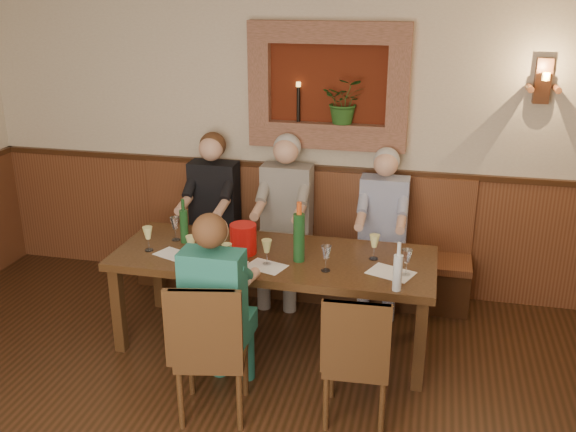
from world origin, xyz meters
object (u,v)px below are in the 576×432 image
at_px(person_chair_front, 219,325).
at_px(wine_bottle_green_a, 299,236).
at_px(person_bench_left, 212,227).
at_px(dining_table, 274,264).
at_px(person_bench_right, 381,243).
at_px(wine_bottle_green_b, 184,225).
at_px(bench, 299,257).
at_px(chair_near_right, 356,382).
at_px(person_bench_mid, 285,232).
at_px(spittoon_bucket, 243,239).
at_px(water_bottle, 398,271).
at_px(chair_near_left, 213,375).

distance_m(person_chair_front, wine_bottle_green_a, 0.89).
bearing_deg(person_bench_left, person_chair_front, -69.10).
xyz_separation_m(dining_table, person_bench_right, (0.74, 0.84, -0.10)).
bearing_deg(person_bench_left, wine_bottle_green_b, -86.46).
relative_size(bench, wine_bottle_green_a, 6.62).
xyz_separation_m(person_chair_front, wine_bottle_green_a, (0.38, 0.72, 0.38)).
height_order(chair_near_right, wine_bottle_green_a, wine_bottle_green_a).
relative_size(person_bench_mid, spittoon_bucket, 6.44).
xyz_separation_m(dining_table, bench, (0.00, 0.94, -0.35)).
bearing_deg(chair_near_right, wine_bottle_green_b, 146.44).
bearing_deg(person_bench_mid, spittoon_bucket, -97.83).
height_order(person_bench_right, water_bottle, person_bench_right).
xyz_separation_m(chair_near_left, spittoon_bucket, (-0.06, 0.93, 0.58)).
xyz_separation_m(chair_near_right, person_bench_left, (-1.53, 1.62, 0.33)).
bearing_deg(person_bench_right, wine_bottle_green_b, -152.97).
height_order(person_bench_mid, spittoon_bucket, person_bench_mid).
distance_m(person_bench_mid, wine_bottle_green_a, 1.01).
height_order(bench, water_bottle, bench).
xyz_separation_m(bench, person_chair_front, (-0.17, -1.72, 0.24)).
bearing_deg(chair_near_left, spittoon_bucket, 82.78).
relative_size(wine_bottle_green_b, water_bottle, 1.05).
xyz_separation_m(chair_near_left, person_bench_left, (-0.62, 1.78, 0.31)).
height_order(chair_near_right, person_bench_mid, person_bench_mid).
xyz_separation_m(chair_near_left, person_bench_mid, (0.05, 1.78, 0.32)).
bearing_deg(spittoon_bucket, chair_near_left, -86.05).
xyz_separation_m(bench, wine_bottle_green_a, (0.21, -1.01, 0.61)).
distance_m(chair_near_left, person_bench_right, 2.02).
bearing_deg(wine_bottle_green_b, person_bench_left, 93.54).
distance_m(spittoon_bucket, water_bottle, 1.23).
bearing_deg(chair_near_right, person_bench_mid, 114.60).
relative_size(person_bench_right, wine_bottle_green_a, 3.07).
relative_size(chair_near_left, spittoon_bucket, 4.30).
bearing_deg(person_chair_front, person_bench_left, 110.90).
distance_m(person_bench_right, water_bottle, 1.28).
relative_size(chair_near_left, chair_near_right, 1.07).
bearing_deg(wine_bottle_green_a, dining_table, 163.04).
bearing_deg(water_bottle, chair_near_left, -153.40).
distance_m(dining_table, person_bench_left, 1.15).
height_order(dining_table, person_chair_front, person_chair_front).
bearing_deg(bench, person_bench_mid, -136.58).
xyz_separation_m(person_bench_right, spittoon_bucket, (-0.97, -0.85, 0.29)).
height_order(chair_near_left, person_bench_left, person_bench_left).
xyz_separation_m(dining_table, chair_near_left, (-0.17, -0.94, -0.39)).
xyz_separation_m(chair_near_left, person_bench_right, (0.90, 1.78, 0.29)).
height_order(person_bench_mid, wine_bottle_green_a, person_bench_mid).
bearing_deg(person_chair_front, person_bench_mid, 87.99).
xyz_separation_m(bench, person_bench_mid, (-0.11, -0.11, 0.28)).
height_order(bench, spittoon_bucket, bench).
distance_m(chair_near_left, spittoon_bucket, 1.10).
relative_size(wine_bottle_green_a, wine_bottle_green_b, 1.27).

